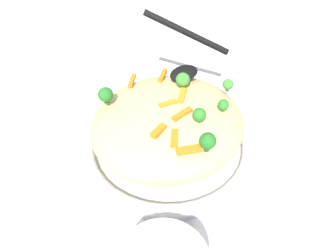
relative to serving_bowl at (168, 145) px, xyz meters
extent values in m
plane|color=silver|center=(0.00, 0.00, -0.02)|extent=(2.40, 2.40, 0.00)
cylinder|color=silver|center=(0.00, 0.00, -0.01)|extent=(0.28, 0.28, 0.02)
torus|color=silver|center=(0.00, 0.00, 0.01)|extent=(0.30, 0.30, 0.02)
torus|color=black|center=(0.00, 0.00, 0.01)|extent=(0.29, 0.29, 0.00)
ellipsoid|color=#D1BA7A|center=(0.00, 0.00, 0.05)|extent=(0.26, 0.25, 0.08)
cube|color=orange|center=(0.00, -0.10, 0.09)|extent=(0.03, 0.03, 0.01)
cube|color=orange|center=(-0.03, 0.00, 0.10)|extent=(0.04, 0.03, 0.01)
cube|color=orange|center=(0.04, 0.09, 0.09)|extent=(0.04, 0.03, 0.01)
cube|color=orange|center=(0.00, 0.03, 0.10)|extent=(0.04, 0.01, 0.01)
cube|color=orange|center=(0.00, 0.00, 0.10)|extent=(0.03, 0.02, 0.01)
cube|color=orange|center=(0.04, 0.06, 0.09)|extent=(0.03, 0.03, 0.01)
cube|color=orange|center=(-0.05, -0.07, 0.09)|extent=(0.04, 0.03, 0.01)
cube|color=orange|center=(0.05, 0.04, 0.09)|extent=(0.03, 0.02, 0.01)
cylinder|color=#377928|center=(-0.05, -0.02, 0.09)|extent=(0.01, 0.01, 0.01)
sphere|color=#3D8E33|center=(-0.05, -0.02, 0.11)|extent=(0.02, 0.02, 0.02)
cylinder|color=#205B1C|center=(0.02, 0.10, 0.09)|extent=(0.01, 0.01, 0.01)
sphere|color=#236B23|center=(0.02, 0.10, 0.11)|extent=(0.02, 0.02, 0.02)
cylinder|color=#377928|center=(-0.11, 0.03, 0.09)|extent=(0.01, 0.01, 0.01)
sphere|color=#3D8E33|center=(-0.11, 0.03, 0.10)|extent=(0.02, 0.02, 0.02)
cylinder|color=#205B1C|center=(0.07, -0.08, 0.09)|extent=(0.01, 0.01, 0.01)
sphere|color=#236B23|center=(0.07, -0.08, 0.10)|extent=(0.02, 0.02, 0.02)
cylinder|color=#296820|center=(-0.06, 0.06, 0.09)|extent=(0.01, 0.01, 0.00)
sphere|color=#2D7A28|center=(-0.06, 0.06, 0.10)|extent=(0.02, 0.02, 0.02)
cylinder|color=#296820|center=(-0.01, 0.06, 0.09)|extent=(0.01, 0.01, 0.01)
sphere|color=#2D7A28|center=(-0.01, 0.06, 0.10)|extent=(0.02, 0.02, 0.02)
ellipsoid|color=black|center=(-0.08, -0.04, 0.10)|extent=(0.06, 0.04, 0.02)
cylinder|color=black|center=(-0.13, -0.10, 0.14)|extent=(0.12, 0.13, 0.08)
camera|label=1|loc=(0.25, 0.29, 0.41)|focal=33.27mm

